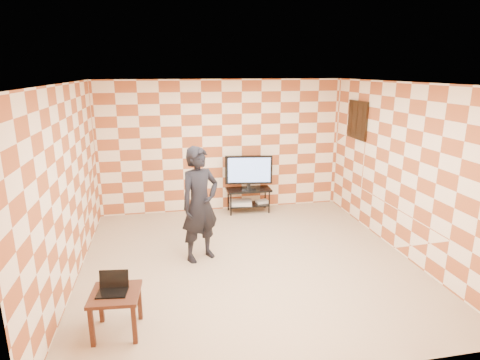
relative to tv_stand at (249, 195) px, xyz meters
name	(u,v)px	position (x,y,z in m)	size (l,w,h in m)	color
floor	(247,261)	(-0.49, -2.21, -0.36)	(5.00, 5.00, 0.00)	tan
wall_back	(222,147)	(-0.49, 0.29, 0.99)	(5.00, 0.02, 2.70)	#FDE6C1
wall_front	(308,250)	(-0.49, -4.71, 0.99)	(5.00, 0.02, 2.70)	#FDE6C1
wall_left	(67,187)	(-2.99, -2.21, 0.99)	(0.02, 5.00, 2.70)	#FDE6C1
wall_right	(402,170)	(2.01, -2.21, 0.99)	(0.02, 5.00, 2.70)	#FDE6C1
ceiling	(248,83)	(-0.49, -2.21, 2.34)	(5.00, 5.00, 0.02)	white
wall_art	(357,120)	(1.98, -0.66, 1.59)	(0.04, 0.72, 0.72)	black
tv_stand	(249,195)	(0.00, 0.00, 0.00)	(0.91, 0.41, 0.50)	black
tv	(249,171)	(0.00, 0.00, 0.52)	(0.96, 0.22, 0.70)	black
dvd_player	(241,203)	(-0.17, 0.00, -0.15)	(0.45, 0.32, 0.08)	silver
game_console	(262,201)	(0.30, 0.01, -0.16)	(0.25, 0.18, 0.06)	silver
side_table	(116,300)	(-2.30, -3.62, 0.05)	(0.57, 0.57, 0.50)	black
laptop	(113,287)	(-2.32, -3.59, 0.19)	(0.35, 0.29, 0.22)	black
person	(200,204)	(-1.19, -1.95, 0.53)	(0.65, 0.43, 1.79)	black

